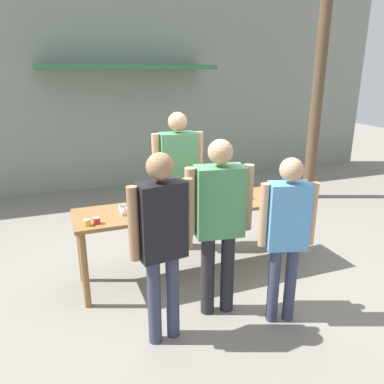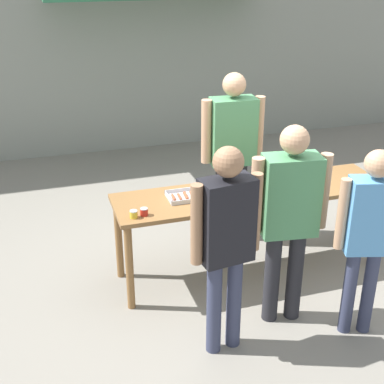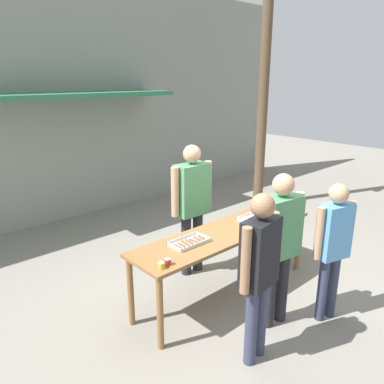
% 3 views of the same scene
% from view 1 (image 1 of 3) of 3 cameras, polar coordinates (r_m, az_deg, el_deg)
% --- Properties ---
extents(ground_plane, '(24.00, 24.00, 0.00)m').
position_cam_1_polar(ground_plane, '(4.65, 0.00, -12.14)').
color(ground_plane, gray).
extents(building_facade_back, '(12.00, 1.11, 4.50)m').
position_cam_1_polar(building_facade_back, '(7.87, -10.60, 17.12)').
color(building_facade_back, gray).
rests_on(building_facade_back, ground).
extents(serving_table, '(2.63, 0.67, 0.88)m').
position_cam_1_polar(serving_table, '(4.31, 0.00, -3.20)').
color(serving_table, brown).
rests_on(serving_table, ground).
extents(food_tray_sausages, '(0.46, 0.26, 0.04)m').
position_cam_1_polar(food_tray_sausages, '(4.15, -7.74, -2.52)').
color(food_tray_sausages, silver).
rests_on(food_tray_sausages, serving_table).
extents(food_tray_buns, '(0.38, 0.24, 0.07)m').
position_cam_1_polar(food_tray_buns, '(4.50, 6.34, -0.65)').
color(food_tray_buns, silver).
rests_on(food_tray_buns, serving_table).
extents(condiment_jar_mustard, '(0.07, 0.07, 0.07)m').
position_cam_1_polar(condiment_jar_mustard, '(3.83, -15.68, -4.51)').
color(condiment_jar_mustard, gold).
rests_on(condiment_jar_mustard, serving_table).
extents(condiment_jar_ketchup, '(0.07, 0.07, 0.07)m').
position_cam_1_polar(condiment_jar_ketchup, '(3.85, -14.30, -4.25)').
color(condiment_jar_ketchup, '#B22319').
rests_on(condiment_jar_ketchup, serving_table).
extents(beer_cup, '(0.09, 0.09, 0.11)m').
position_cam_1_polar(beer_cup, '(4.61, 14.75, -0.34)').
color(beer_cup, '#DBC67A').
rests_on(beer_cup, serving_table).
extents(person_server_behind_table, '(0.68, 0.28, 1.85)m').
position_cam_1_polar(person_server_behind_table, '(4.87, -2.14, 3.31)').
color(person_server_behind_table, '#232328').
rests_on(person_server_behind_table, ground).
extents(person_customer_holding_hotdog, '(0.57, 0.27, 1.73)m').
position_cam_1_polar(person_customer_holding_hotdog, '(3.14, -4.62, -6.36)').
color(person_customer_holding_hotdog, '#333851').
rests_on(person_customer_holding_hotdog, ground).
extents(person_customer_with_cup, '(0.51, 0.29, 1.63)m').
position_cam_1_polar(person_customer_with_cup, '(3.51, 14.24, -5.23)').
color(person_customer_with_cup, '#333851').
rests_on(person_customer_with_cup, ground).
extents(person_customer_waiting_in_line, '(0.65, 0.31, 1.76)m').
position_cam_1_polar(person_customer_waiting_in_line, '(3.52, 4.13, -3.49)').
color(person_customer_waiting_in_line, '#232328').
rests_on(person_customer_waiting_in_line, ground).
extents(utility_pole, '(1.10, 0.21, 5.26)m').
position_cam_1_polar(utility_pole, '(7.27, 19.21, 20.14)').
color(utility_pole, brown).
rests_on(utility_pole, ground).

